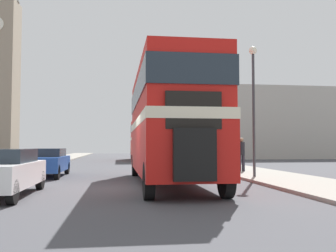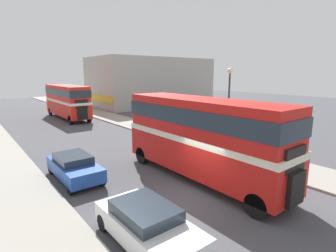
# 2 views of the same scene
# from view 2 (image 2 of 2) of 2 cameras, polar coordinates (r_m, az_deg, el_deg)

# --- Properties ---
(ground_plane) EXTENTS (120.00, 120.00, 0.00)m
(ground_plane) POSITION_cam_2_polar(r_m,az_deg,el_deg) (12.80, 6.19, -14.82)
(ground_plane) COLOR #47474C
(sidewalk_right) EXTENTS (3.50, 120.00, 0.12)m
(sidewalk_right) POSITION_cam_2_polar(r_m,az_deg,el_deg) (17.85, 21.97, -7.67)
(sidewalk_right) COLOR gray
(sidewalk_right) RESTS_ON ground_plane
(double_decker_bus) EXTENTS (2.50, 10.29, 4.36)m
(double_decker_bus) POSITION_cam_2_polar(r_m,az_deg,el_deg) (13.88, 7.29, -1.41)
(double_decker_bus) COLOR red
(double_decker_bus) RESTS_ON ground_plane
(bus_distant) EXTENTS (2.44, 10.17, 4.15)m
(bus_distant) POSITION_cam_2_polar(r_m,az_deg,el_deg) (35.17, -21.14, 5.49)
(bus_distant) COLOR red
(bus_distant) RESTS_ON ground_plane
(car_parked_near) EXTENTS (1.84, 4.30, 1.39)m
(car_parked_near) POSITION_cam_2_polar(r_m,az_deg,el_deg) (9.27, -4.47, -20.63)
(car_parked_near) COLOR white
(car_parked_near) RESTS_ON ground_plane
(car_parked_mid) EXTENTS (1.77, 4.18, 1.36)m
(car_parked_mid) POSITION_cam_2_polar(r_m,az_deg,el_deg) (15.09, -19.74, -8.33)
(car_parked_mid) COLOR #1E479E
(car_parked_mid) RESTS_ON ground_plane
(pedestrian_walking) EXTENTS (0.36, 0.36, 1.80)m
(pedestrian_walking) POSITION_cam_2_polar(r_m,az_deg,el_deg) (20.79, 6.45, -1.17)
(pedestrian_walking) COLOR #282833
(pedestrian_walking) RESTS_ON sidewalk_right
(street_lamp) EXTENTS (0.36, 0.36, 5.86)m
(street_lamp) POSITION_cam_2_polar(r_m,az_deg,el_deg) (17.73, 13.09, 5.66)
(street_lamp) COLOR #38383D
(street_lamp) RESTS_ON sidewalk_right
(shop_building_block) EXTENTS (21.02, 10.84, 8.24)m
(shop_building_block) POSITION_cam_2_polar(r_m,az_deg,el_deg) (48.19, -3.56, 9.60)
(shop_building_block) COLOR #B2ADA3
(shop_building_block) RESTS_ON ground_plane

